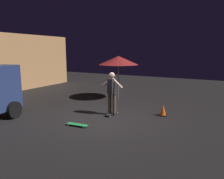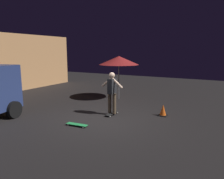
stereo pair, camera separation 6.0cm
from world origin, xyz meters
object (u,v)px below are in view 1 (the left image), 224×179
skateboard_ridden (112,113)px  traffic_cone (163,110)px  patio_umbrella (118,60)px  skater (112,90)px  skateboard_spare (77,125)px

skateboard_ridden → traffic_cone: (0.90, -1.84, 0.16)m
patio_umbrella → traffic_cone: (-1.86, -2.96, -1.86)m
patio_umbrella → skateboard_ridden: 3.59m
patio_umbrella → skater: size_ratio=1.38×
patio_umbrella → skateboard_ridden: patio_umbrella is taller
skateboard_ridden → skateboard_spare: 1.80m
skater → skateboard_spare: bearing=166.4°
skater → patio_umbrella: bearing=22.1°
patio_umbrella → skater: 3.15m
patio_umbrella → traffic_cone: bearing=-122.1°
skateboard_ridden → skateboard_spare: size_ratio=0.99×
skateboard_ridden → patio_umbrella: bearing=22.1°
skater → skateboard_ridden: bearing=-3.6°
skateboard_spare → skater: (1.75, -0.42, 0.98)m
skateboard_ridden → skater: bearing=176.4°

